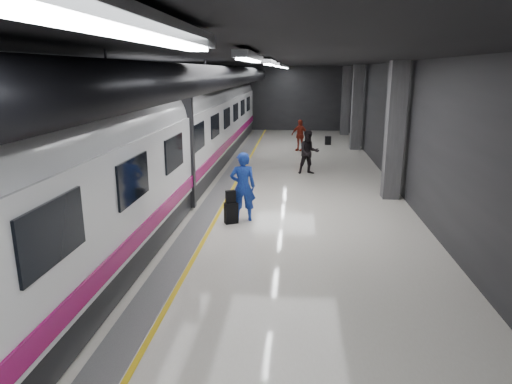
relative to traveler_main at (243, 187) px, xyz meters
name	(u,v)px	position (x,y,z in m)	size (l,w,h in m)	color
ground	(251,211)	(0.14, 0.88, -1.00)	(40.00, 40.00, 0.00)	silver
platform_hall	(245,92)	(-0.14, 1.84, 2.54)	(10.02, 40.02, 4.51)	black
train	(144,143)	(-3.10, 0.88, 1.07)	(3.05, 38.00, 4.05)	black
traveler_main	(243,187)	(0.00, 0.00, 0.00)	(0.73, 0.48, 2.00)	#1851B4
suitcase_main	(231,213)	(-0.31, -0.28, -0.70)	(0.37, 0.23, 0.60)	black
shoulder_bag	(231,197)	(-0.31, -0.27, -0.22)	(0.27, 0.14, 0.36)	black
traveler_far_a	(309,152)	(2.00, 6.35, -0.09)	(0.88, 0.69, 1.82)	black
traveler_far_b	(300,135)	(1.65, 12.10, -0.16)	(0.98, 0.41, 1.67)	maroon
suitcase_far	(328,141)	(3.31, 14.27, -0.75)	(0.33, 0.22, 0.49)	black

